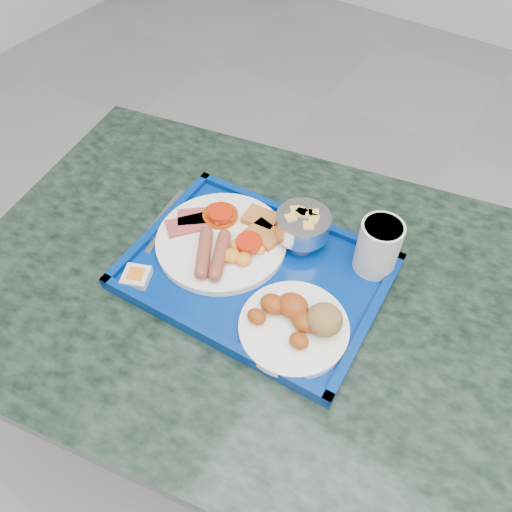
{
  "coord_description": "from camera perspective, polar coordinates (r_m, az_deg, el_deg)",
  "views": [
    {
      "loc": [
        -0.42,
        0.07,
        1.38
      ],
      "look_at": [
        -0.72,
        0.51,
        0.73
      ],
      "focal_mm": 35.0,
      "sensor_mm": 36.0,
      "label": 1
    }
  ],
  "objects": [
    {
      "name": "fruit_bowl",
      "position": [
        0.88,
        5.39,
        3.58
      ],
      "size": [
        0.1,
        0.1,
        0.07
      ],
      "color": "silver",
      "rests_on": "tray"
    },
    {
      "name": "bread_plate",
      "position": [
        0.79,
        4.88,
        -7.52
      ],
      "size": [
        0.18,
        0.18,
        0.06
      ],
      "rotation": [
        0.0,
        0.0,
        -0.05
      ],
      "color": "white",
      "rests_on": "tray"
    },
    {
      "name": "main_plate",
      "position": [
        0.9,
        -3.67,
        1.92
      ],
      "size": [
        0.24,
        0.24,
        0.04
      ],
      "rotation": [
        0.0,
        0.0,
        0.41
      ],
      "color": "white",
      "rests_on": "tray"
    },
    {
      "name": "spoon",
      "position": [
        0.97,
        -7.43,
        5.17
      ],
      "size": [
        0.07,
        0.18,
        0.01
      ],
      "rotation": [
        0.0,
        0.0,
        0.3
      ],
      "color": "silver",
      "rests_on": "tray"
    },
    {
      "name": "jam_packet",
      "position": [
        0.88,
        -13.51,
        -2.3
      ],
      "size": [
        0.06,
        0.06,
        0.02
      ],
      "rotation": [
        0.0,
        0.0,
        0.41
      ],
      "color": "silver",
      "rests_on": "tray"
    },
    {
      "name": "knife",
      "position": [
        0.96,
        -11.19,
        3.81
      ],
      "size": [
        0.04,
        0.19,
        0.0
      ],
      "primitive_type": "cube",
      "rotation": [
        0.0,
        0.0,
        0.17
      ],
      "color": "silver",
      "rests_on": "tray"
    },
    {
      "name": "table",
      "position": [
        1.01,
        1.25,
        -9.28
      ],
      "size": [
        1.21,
        0.93,
        0.68
      ],
      "rotation": [
        0.0,
        0.0,
        0.21
      ],
      "color": "slate",
      "rests_on": "floor"
    },
    {
      "name": "juice_cup",
      "position": [
        0.86,
        13.81,
        1.19
      ],
      "size": [
        0.07,
        0.07,
        0.1
      ],
      "color": "silver",
      "rests_on": "tray"
    },
    {
      "name": "tray",
      "position": [
        0.87,
        -0.0,
        -1.9
      ],
      "size": [
        0.45,
        0.35,
        0.03
      ],
      "rotation": [
        0.0,
        0.0,
        0.07
      ],
      "color": "navy",
      "rests_on": "table"
    }
  ]
}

